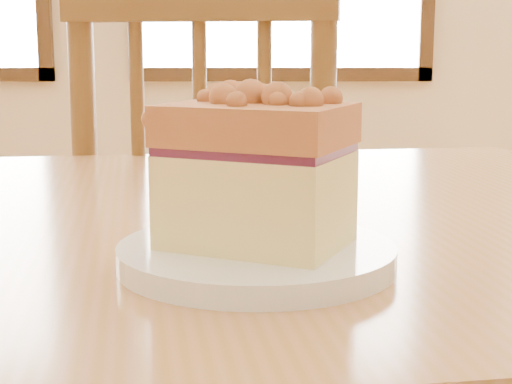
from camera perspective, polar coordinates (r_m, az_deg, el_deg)
cafe_table_main at (r=0.84m, az=-12.89°, el=-7.33°), size 1.45×1.07×0.75m
cafe_chair_main at (r=1.42m, az=-2.40°, el=-5.62°), size 0.54×0.54×1.03m
plate at (r=0.61m, az=0.04°, el=-4.70°), size 0.22×0.22×0.02m
cake_slice at (r=0.59m, az=-0.08°, el=1.82°), size 0.16×0.15×0.13m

